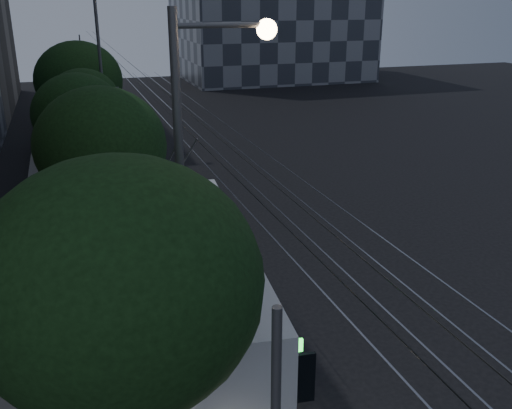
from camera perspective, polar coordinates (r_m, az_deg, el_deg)
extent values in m
plane|color=black|center=(20.11, 6.08, -8.95)|extent=(120.00, 120.00, 0.00)
cube|color=slate|center=(37.18, -17.87, 4.00)|extent=(5.00, 90.00, 0.15)
cube|color=gray|center=(38.02, -6.07, 5.10)|extent=(0.08, 90.00, 0.02)
cube|color=gray|center=(38.34, -3.97, 5.29)|extent=(0.08, 90.00, 0.02)
cube|color=gray|center=(38.75, -1.73, 5.49)|extent=(0.08, 90.00, 0.02)
cube|color=gray|center=(39.18, 0.30, 5.66)|extent=(0.08, 90.00, 0.02)
cylinder|color=black|center=(36.34, -12.93, 13.02)|extent=(0.02, 90.00, 0.02)
cylinder|color=black|center=(36.42, -11.81, 13.11)|extent=(0.02, 90.00, 0.02)
cylinder|color=#565558|center=(26.86, -13.19, 5.02)|extent=(0.14, 0.14, 6.00)
cylinder|color=#565558|center=(46.46, -15.88, 10.94)|extent=(0.14, 0.14, 6.00)
cylinder|color=#565558|center=(66.29, -17.00, 13.33)|extent=(0.14, 0.14, 6.00)
cube|color=silver|center=(17.49, -5.09, -7.38)|extent=(3.51, 11.50, 2.69)
cube|color=black|center=(18.07, -4.98, -10.77)|extent=(3.55, 11.54, 0.33)
cube|color=black|center=(17.85, -5.47, -6.38)|extent=(3.34, 9.16, 0.99)
cube|color=black|center=(12.76, 1.20, -17.43)|extent=(2.10, 0.29, 1.23)
cube|color=black|center=(22.47, -8.53, -0.58)|extent=(1.90, 0.27, 0.94)
cube|color=#25E039|center=(12.27, 1.22, -14.28)|extent=(1.51, 0.21, 0.30)
cube|color=gray|center=(19.41, -7.23, 0.45)|extent=(2.20, 2.26, 0.47)
cylinder|color=#565558|center=(19.97, -8.74, 4.25)|extent=(0.06, 4.27, 2.54)
cylinder|color=#565558|center=(20.07, -7.15, 4.40)|extent=(0.06, 4.27, 2.54)
cylinder|color=black|center=(14.94, -5.98, -18.22)|extent=(0.28, 0.94, 0.94)
cylinder|color=black|center=(15.47, 2.73, -16.61)|extent=(0.28, 0.94, 0.94)
cylinder|color=black|center=(20.04, -9.93, -7.73)|extent=(0.28, 0.94, 0.94)
cylinder|color=black|center=(20.44, -3.51, -6.87)|extent=(0.28, 0.94, 0.94)
cylinder|color=black|center=(21.65, -10.71, -5.59)|extent=(0.28, 0.94, 0.94)
cylinder|color=black|center=(22.02, -4.75, -4.85)|extent=(0.28, 0.94, 0.94)
imported|color=#999BA0|center=(25.73, -10.03, -0.59)|extent=(4.64, 6.23, 1.57)
imported|color=#B3B3B7|center=(36.17, -12.04, 5.10)|extent=(1.66, 4.00, 1.36)
imported|color=silver|center=(41.22, -11.42, 6.85)|extent=(2.89, 4.56, 1.23)
imported|color=silver|center=(43.74, -14.02, 7.52)|extent=(1.81, 4.41, 1.42)
imported|color=white|center=(50.88, -12.96, 9.23)|extent=(2.71, 4.13, 1.31)
ellipsoid|color=black|center=(10.51, -13.51, -7.82)|extent=(5.20, 5.20, 4.68)
cylinder|color=black|center=(22.31, -14.51, -2.35)|extent=(0.44, 0.44, 2.91)
ellipsoid|color=black|center=(21.33, -15.26, 5.70)|extent=(4.73, 4.73, 4.25)
cylinder|color=black|center=(30.28, -16.79, 3.07)|extent=(0.44, 0.44, 2.66)
ellipsoid|color=black|center=(29.59, -17.36, 8.62)|extent=(4.44, 4.44, 4.00)
cylinder|color=black|center=(35.64, -16.40, 5.43)|extent=(0.44, 0.44, 2.47)
ellipsoid|color=black|center=(35.08, -16.84, 9.86)|extent=(4.17, 4.17, 3.75)
cylinder|color=black|center=(41.31, -16.83, 7.19)|extent=(0.44, 0.44, 2.32)
ellipsoid|color=black|center=(40.75, -17.30, 11.75)|extent=(5.78, 5.78, 5.20)
cylinder|color=black|center=(49.34, -17.29, 9.20)|extent=(0.44, 0.44, 2.45)
ellipsoid|color=black|center=(48.92, -17.65, 12.58)|extent=(4.57, 4.57, 4.12)
cylinder|color=#565558|center=(13.05, -7.35, -2.35)|extent=(0.20, 0.20, 9.53)
cylinder|color=#565558|center=(12.33, -3.28, 17.47)|extent=(2.10, 0.12, 0.12)
sphere|color=#F9C989|center=(12.63, 1.09, 17.12)|extent=(0.44, 0.44, 0.44)
cylinder|color=#565558|center=(37.61, -15.24, 12.80)|extent=(0.20, 0.20, 10.88)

